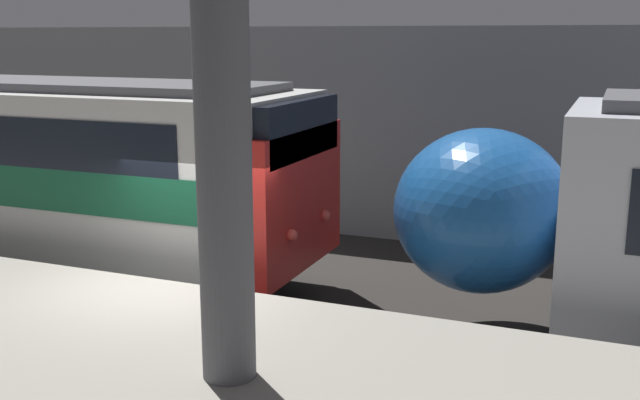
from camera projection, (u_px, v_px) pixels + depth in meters
ground_plane at (171, 358)px, 10.01m from camera, size 120.00×120.00×0.00m
station_rear_barrier at (348, 133)px, 15.78m from camera, size 50.00×0.15×4.41m
support_pillar_near at (224, 164)px, 6.61m from camera, size 0.50×0.50×4.04m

